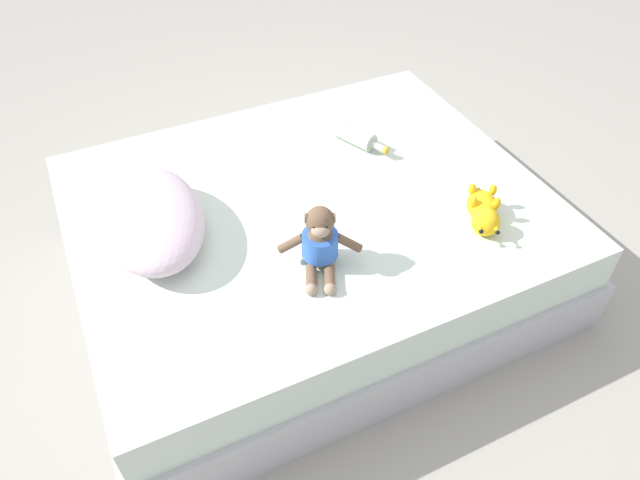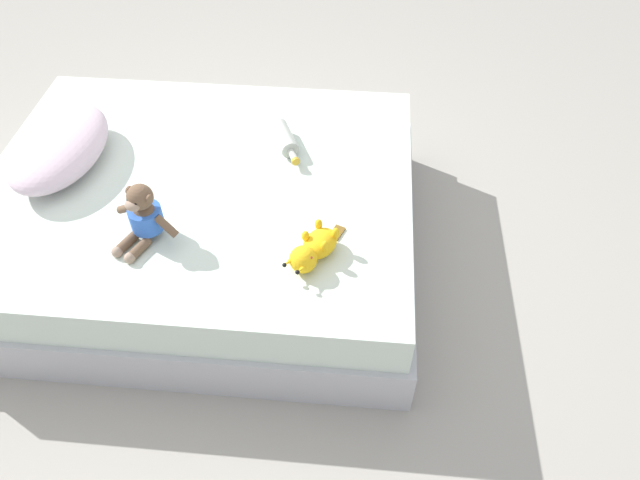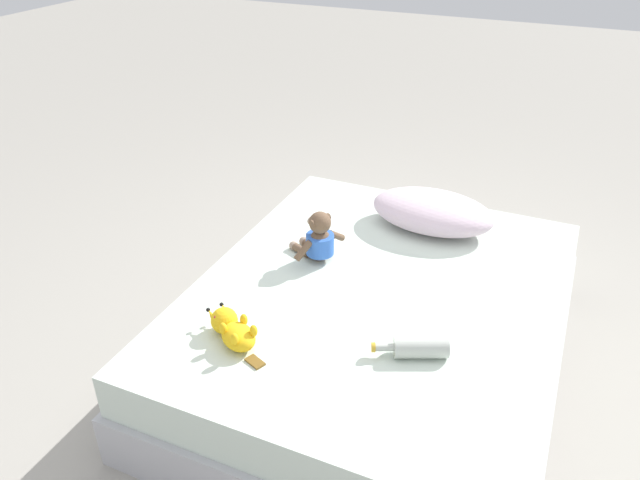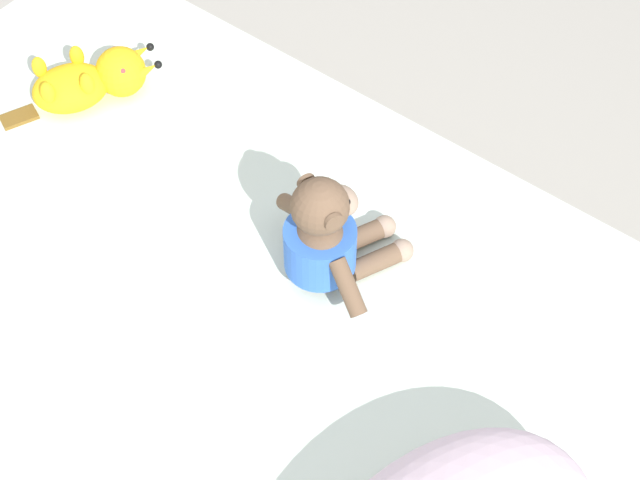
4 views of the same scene
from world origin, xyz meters
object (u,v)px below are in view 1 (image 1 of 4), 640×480
(pillow, at_px, (150,217))
(plush_yellow_creature, at_px, (484,212))
(bed, at_px, (310,239))
(glass_bottle, at_px, (356,136))
(plush_monkey, at_px, (320,243))

(pillow, bearing_deg, plush_yellow_creature, -111.84)
(bed, bearing_deg, glass_bottle, -52.47)
(plush_yellow_creature, height_order, glass_bottle, plush_yellow_creature)
(pillow, relative_size, glass_bottle, 2.23)
(pillow, xyz_separation_m, plush_yellow_creature, (-0.44, -1.10, -0.04))
(bed, relative_size, glass_bottle, 6.81)
(pillow, height_order, plush_monkey, plush_monkey)
(bed, distance_m, plush_yellow_creature, 0.69)
(bed, distance_m, plush_monkey, 0.46)
(bed, xyz_separation_m, glass_bottle, (0.26, -0.33, 0.25))
(pillow, distance_m, glass_bottle, 0.94)
(plush_monkey, height_order, glass_bottle, plush_monkey)
(bed, bearing_deg, pillow, 84.11)
(bed, xyz_separation_m, plush_monkey, (-0.32, 0.11, 0.31))
(pillow, xyz_separation_m, plush_monkey, (-0.38, -0.48, 0.01))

